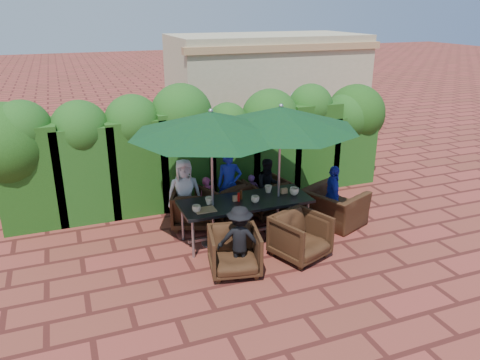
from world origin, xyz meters
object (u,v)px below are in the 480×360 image
object	(u,v)px
umbrella_right	(281,118)
chair_far_right	(267,195)
dining_table	(245,204)
chair_far_left	(194,207)
umbrella_left	(211,123)
chair_end_right	(334,202)
chair_far_mid	(223,199)
chair_near_right	(301,235)
chair_near_left	(234,249)

from	to	relation	value
umbrella_right	chair_far_right	distance (m)	2.01
dining_table	chair_far_left	size ratio (longest dim) A/B	2.92
umbrella_left	chair_end_right	size ratio (longest dim) A/B	2.56
chair_far_left	chair_far_mid	bearing A→B (deg)	-148.68
chair_near_right	chair_far_left	bearing A→B (deg)	106.15
umbrella_right	chair_near_right	distance (m)	2.03
dining_table	chair_far_right	distance (m)	1.19
dining_table	chair_end_right	size ratio (longest dim) A/B	2.21
umbrella_right	chair_near_left	size ratio (longest dim) A/B	3.41
chair_near_left	chair_end_right	xyz separation A→B (m)	(2.43, 0.97, 0.07)
chair_near_left	chair_far_right	bearing A→B (deg)	64.20
dining_table	chair_near_right	size ratio (longest dim) A/B	2.84
dining_table	chair_end_right	world-z (taller)	chair_end_right
chair_far_left	chair_near_left	bearing A→B (deg)	115.51
dining_table	chair_far_right	size ratio (longest dim) A/B	2.91
chair_near_left	umbrella_right	bearing A→B (deg)	50.19
umbrella_left	chair_far_mid	distance (m)	2.09
dining_table	chair_far_right	world-z (taller)	chair_far_right
umbrella_right	chair_far_mid	distance (m)	2.17
chair_end_right	umbrella_right	bearing A→B (deg)	66.05
umbrella_left	chair_far_left	size ratio (longest dim) A/B	3.38
umbrella_left	umbrella_right	world-z (taller)	same
dining_table	umbrella_right	world-z (taller)	umbrella_right
chair_far_mid	chair_near_right	xyz separation A→B (m)	(0.71, -1.92, -0.00)
chair_far_right	umbrella_right	bearing A→B (deg)	69.31
umbrella_left	chair_far_mid	xyz separation A→B (m)	(0.51, 0.94, -1.79)
umbrella_right	chair_far_mid	bearing A→B (deg)	126.87
umbrella_right	chair_end_right	xyz separation A→B (m)	(1.20, -0.02, -1.75)
chair_far_right	chair_near_left	world-z (taller)	chair_far_right
chair_near_right	chair_end_right	size ratio (longest dim) A/B	0.78
umbrella_left	chair_end_right	bearing A→B (deg)	-1.56
umbrella_left	chair_near_left	distance (m)	2.09
chair_far_mid	dining_table	bearing A→B (deg)	73.17
chair_near_right	chair_end_right	xyz separation A→B (m)	(1.22, 0.92, 0.05)
dining_table	umbrella_left	size ratio (longest dim) A/B	0.86
chair_near_right	umbrella_left	bearing A→B (deg)	120.40
chair_far_right	chair_near_right	size ratio (longest dim) A/B	0.97
chair_near_right	chair_end_right	world-z (taller)	chair_end_right
chair_far_right	chair_end_right	distance (m)	1.36
umbrella_left	umbrella_right	distance (m)	1.25
dining_table	chair_near_left	world-z (taller)	chair_near_left
chair_far_left	chair_end_right	distance (m)	2.73
chair_far_left	chair_far_right	distance (m)	1.55
umbrella_right	chair_far_right	world-z (taller)	umbrella_right
chair_far_mid	chair_near_left	size ratio (longest dim) A/B	1.04
chair_far_left	chair_near_right	xyz separation A→B (m)	(1.36, -1.81, 0.01)
dining_table	umbrella_right	size ratio (longest dim) A/B	0.87
umbrella_left	chair_far_left	xyz separation A→B (m)	(-0.13, 0.82, -1.81)
chair_far_left	chair_near_left	xyz separation A→B (m)	(0.15, -1.86, -0.00)
chair_end_right	dining_table	bearing A→B (deg)	65.50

